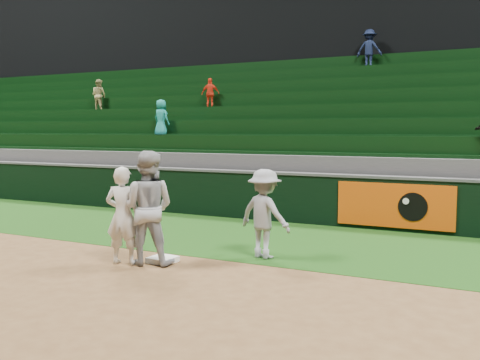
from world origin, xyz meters
name	(u,v)px	position (x,y,z in m)	size (l,w,h in m)	color
ground	(155,267)	(0.00, 0.00, 0.00)	(70.00, 70.00, 0.00)	brown
foul_grass	(236,235)	(0.00, 3.00, 0.00)	(36.00, 4.20, 0.01)	#13380E
upper_deck	(382,47)	(0.00, 17.45, 6.00)	(40.00, 12.00, 12.00)	black
first_base	(163,260)	(-0.08, 0.33, 0.05)	(0.43, 0.43, 0.10)	white
first_baseman	(123,216)	(-0.61, -0.07, 0.84)	(0.61, 0.40, 1.69)	silver
baserunner	(147,208)	(-0.24, 0.13, 0.98)	(0.95, 0.74, 1.95)	#A2A5AC
base_coach	(265,214)	(1.39, 1.40, 0.81)	(1.03, 0.59, 1.60)	gray
field_wall	(276,196)	(0.03, 5.20, 0.63)	(36.00, 0.45, 1.25)	black
stadium_seating	(322,149)	(0.00, 8.97, 1.70)	(36.00, 5.95, 5.65)	#3E3E41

